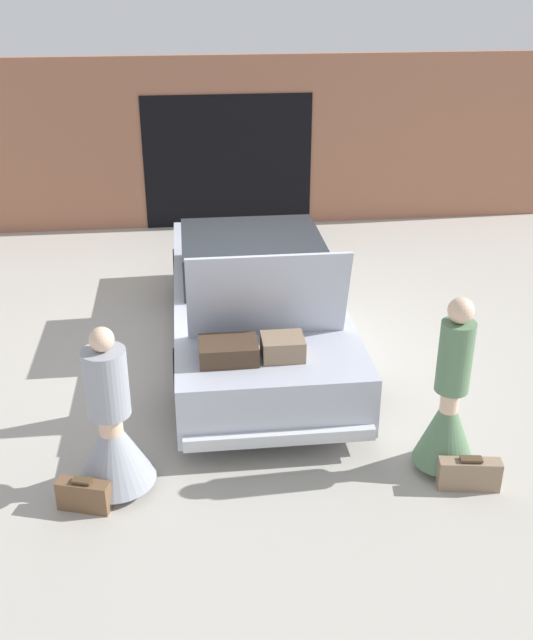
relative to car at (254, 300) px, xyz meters
The scene contains 7 objects.
ground_plane 0.58m from the car, 81.26° to the right, with size 40.00×40.00×0.00m, color #ADA89E.
garage_wall_back 4.59m from the car, 89.97° to the left, with size 12.00×0.14×2.80m.
car is the anchor object (origin of this frame).
person_left 2.92m from the car, 120.01° to the right, with size 0.70×0.70×1.55m.
person_right 2.97m from the car, 60.49° to the right, with size 0.56×0.56×1.69m.
suitcase_beside_left_person 3.31m from the car, 121.31° to the right, with size 0.47×0.27×0.30m.
suitcase_beside_right_person 3.34m from the car, 61.20° to the right, with size 0.55×0.22×0.32m.
Camera 1 is at (-0.75, -7.91, 4.19)m, focal length 42.00 mm.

